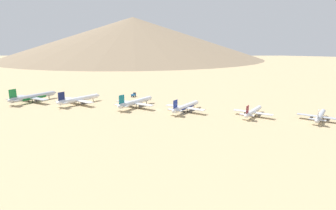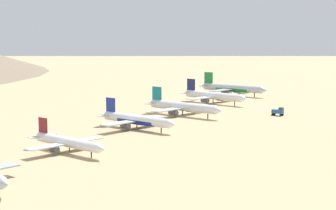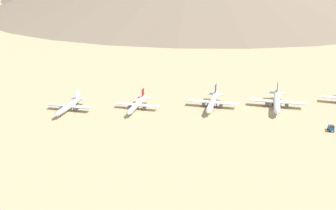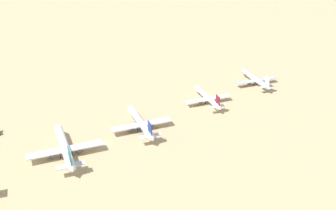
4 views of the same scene
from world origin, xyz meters
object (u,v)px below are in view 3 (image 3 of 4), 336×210
at_px(parked_jet_1, 137,104).
at_px(service_truck, 331,128).
at_px(parked_jet_2, 212,102).
at_px(parked_jet_3, 277,101).
at_px(parked_jet_0, 69,106).

xyz_separation_m(parked_jet_1, service_truck, (21.68, 114.51, -1.27)).
distance_m(parked_jet_2, parked_jet_3, 41.70).
height_order(parked_jet_3, service_truck, parked_jet_3).
bearing_deg(service_truck, parked_jet_1, -100.72).
height_order(parked_jet_2, parked_jet_3, parked_jet_3).
bearing_deg(parked_jet_0, service_truck, 84.97).
distance_m(parked_jet_0, parked_jet_1, 42.90).
bearing_deg(parked_jet_1, parked_jet_2, 101.02).
distance_m(parked_jet_2, service_truck, 73.63).
relative_size(parked_jet_1, service_truck, 6.63).
distance_m(parked_jet_0, parked_jet_2, 91.54).
bearing_deg(service_truck, parked_jet_0, -95.03).
xyz_separation_m(parked_jet_0, parked_jet_2, (-17.18, 89.91, 0.47)).
bearing_deg(parked_jet_3, parked_jet_2, -83.02).
distance_m(parked_jet_0, parked_jet_3, 133.18).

